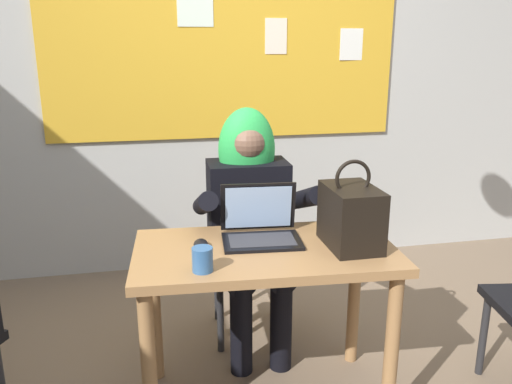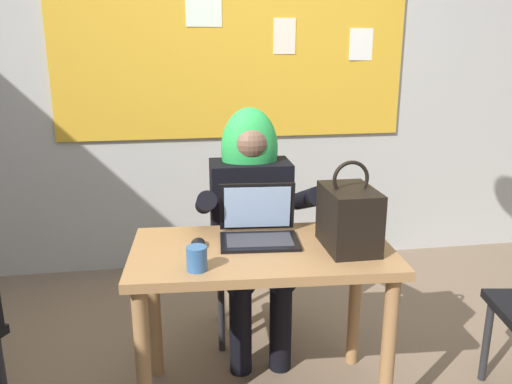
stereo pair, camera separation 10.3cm
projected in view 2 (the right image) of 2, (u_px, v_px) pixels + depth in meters
wall_back_bulletin at (233, 62)px, 3.56m from camera, size 5.99×1.81×2.90m
desk_main at (262, 275)px, 2.24m from camera, size 1.14×0.67×0.75m
chair_at_desk at (250, 241)px, 2.90m from camera, size 0.45×0.45×0.92m
person_costumed at (252, 209)px, 2.71m from camera, size 0.60×0.61×1.27m
laptop at (259, 228)px, 2.29m from camera, size 0.36×0.29×0.24m
computer_mouse at (198, 243)px, 2.21m from camera, size 0.07×0.11×0.03m
handbag at (349, 217)px, 2.17m from camera, size 0.20×0.30×0.38m
coffee_mug at (197, 259)px, 1.97m from camera, size 0.08×0.08×0.09m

